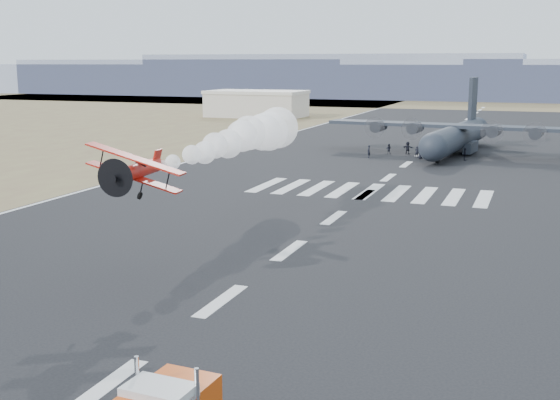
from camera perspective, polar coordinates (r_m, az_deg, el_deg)
The scene contains 19 objects.
ground at distance 32.19m, azimuth -14.18°, elevation -14.59°, with size 500.00×500.00×0.00m, color black.
scrub_far at distance 254.61m, azimuth 16.64°, elevation 7.55°, with size 500.00×80.00×0.00m, color brown.
runway_markings at distance 86.47m, azimuth 8.79°, elevation 1.82°, with size 60.00×260.00×0.01m, color silver, non-canonical shape.
ridge_seg_a at distance 354.16m, azimuth -16.66°, elevation 9.48°, with size 150.00×50.00×13.00m, color gray.
ridge_seg_b at distance 319.52m, azimuth -7.15°, elevation 9.90°, with size 150.00×50.00×15.00m, color gray.
ridge_seg_c at distance 295.31m, azimuth 4.29°, elevation 10.06°, with size 150.00×50.00×17.00m, color gray.
ridge_seg_d at distance 284.27m, azimuth 17.14°, elevation 9.16°, with size 150.00×50.00×13.00m, color gray.
hangar_left at distance 182.50m, azimuth -1.91°, elevation 7.85°, with size 24.50×14.50×6.70m.
aerobatic_biplane at distance 44.67m, azimuth -11.66°, elevation 2.40°, with size 6.36×5.85×3.29m.
smoke_trail at distance 65.46m, azimuth -1.58°, elevation 5.49°, with size 4.11×27.67×4.11m.
transport_aircraft at distance 111.18m, azimuth 14.18°, elevation 5.18°, with size 39.45×32.40×11.38m.
crew_a at distance 103.98m, azimuth 7.22°, elevation 3.93°, with size 0.68×0.56×1.87m, color black.
crew_b at distance 106.63m, azimuth 13.61°, elevation 3.83°, with size 0.81×0.50×1.67m, color black.
crew_c at distance 106.44m, azimuth 11.44°, elevation 3.92°, with size 1.09×0.51×1.69m, color black.
crew_d at distance 103.73m, azimuth 14.79°, elevation 3.61°, with size 1.04×0.53×1.77m, color black.
crew_e at distance 104.23m, azimuth 11.32°, elevation 3.74°, with size 0.77×0.47×1.57m, color black.
crew_f at distance 109.19m, azimuth 10.34°, elevation 4.18°, with size 1.74×0.56×1.87m, color black.
crew_g at distance 105.32m, azimuth 11.07°, elevation 3.85°, with size 0.61×0.50×1.68m, color black.
crew_h at distance 108.78m, azimuth 8.82°, elevation 4.12°, with size 0.76×0.47×1.56m, color black.
Camera 1 is at (16.91, -23.67, 13.78)m, focal length 45.00 mm.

